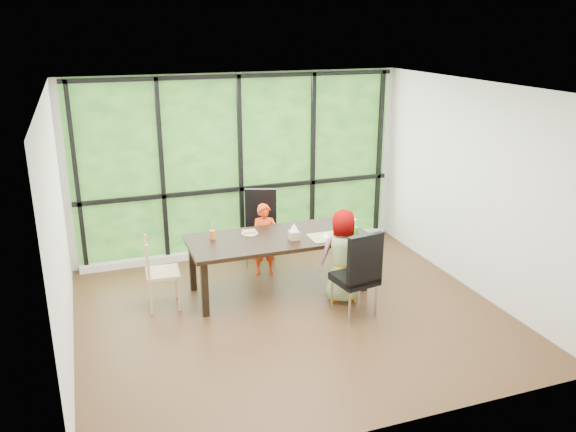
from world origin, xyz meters
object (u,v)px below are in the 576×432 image
object	(u,v)px
plate_far	(250,233)
tissue_box	(294,235)
green_cup	(356,231)
orange_cup	(212,235)
plate_near	(332,236)
child_toddler	(265,239)
chair_window_leather	(260,229)
child_older	(344,256)
chair_end_beech	(163,273)
dining_table	(278,264)
chair_interior_leather	(355,272)
white_mug	(353,223)

from	to	relation	value
plate_far	tissue_box	distance (m)	0.61
green_cup	orange_cup	bearing A→B (deg)	165.31
plate_near	child_toddler	bearing A→B (deg)	128.27
child_toddler	orange_cup	world-z (taller)	child_toddler
chair_window_leather	plate_near	size ratio (longest dim) A/B	4.32
child_older	orange_cup	bearing A→B (deg)	-14.07
child_toddler	plate_far	distance (m)	0.54
plate_near	orange_cup	xyz separation A→B (m)	(-1.46, 0.44, 0.05)
orange_cup	chair_end_beech	bearing A→B (deg)	-166.16
chair_window_leather	chair_end_beech	xyz separation A→B (m)	(-1.54, -0.90, -0.09)
chair_end_beech	child_toddler	distance (m)	1.58
child_toddler	plate_near	distance (m)	1.08
dining_table	child_toddler	world-z (taller)	child_toddler
child_toddler	plate_near	xyz separation A→B (m)	(0.65, -0.83, 0.25)
chair_interior_leather	tissue_box	xyz separation A→B (m)	(-0.49, 0.77, 0.26)
dining_table	tissue_box	size ratio (longest dim) A/B	18.52
chair_end_beech	dining_table	bearing A→B (deg)	-87.46
chair_end_beech	plate_far	size ratio (longest dim) A/B	4.25
chair_end_beech	green_cup	size ratio (longest dim) A/B	8.72
dining_table	chair_window_leather	distance (m)	0.96
tissue_box	orange_cup	bearing A→B (deg)	159.55
chair_interior_leather	white_mug	size ratio (longest dim) A/B	12.14
green_cup	white_mug	distance (m)	0.35
tissue_box	green_cup	bearing A→B (deg)	-7.38
chair_interior_leather	plate_near	world-z (taller)	chair_interior_leather
orange_cup	white_mug	distance (m)	1.91
chair_window_leather	dining_table	bearing A→B (deg)	-73.56
chair_end_beech	tissue_box	world-z (taller)	chair_end_beech
child_older	plate_far	xyz separation A→B (m)	(-1.00, 0.77, 0.16)
child_older	plate_far	distance (m)	1.27
dining_table	plate_far	xyz separation A→B (m)	(-0.32, 0.22, 0.38)
dining_table	orange_cup	distance (m)	0.94
chair_window_leather	plate_near	distance (m)	1.34
chair_end_beech	orange_cup	bearing A→B (deg)	-72.13
chair_interior_leather	plate_far	size ratio (longest dim) A/B	5.09
dining_table	tissue_box	world-z (taller)	tissue_box
chair_interior_leather	child_older	world-z (taller)	child_older
child_toddler	green_cup	xyz separation A→B (m)	(0.97, -0.85, 0.29)
green_cup	white_mug	world-z (taller)	green_cup
orange_cup	tissue_box	xyz separation A→B (m)	(0.97, -0.36, -0.00)
dining_table	plate_far	size ratio (longest dim) A/B	10.91
chair_end_beech	plate_far	world-z (taller)	chair_end_beech
plate_near	green_cup	xyz separation A→B (m)	(0.32, -0.02, 0.04)
white_mug	child_toddler	bearing A→B (deg)	154.54
dining_table	white_mug	size ratio (longest dim) A/B	25.99
chair_window_leather	white_mug	size ratio (longest dim) A/B	12.14
chair_window_leather	green_cup	size ratio (longest dim) A/B	10.46
tissue_box	chair_end_beech	bearing A→B (deg)	173.19
child_toddler	child_older	distance (m)	1.33
chair_end_beech	plate_far	distance (m)	1.22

